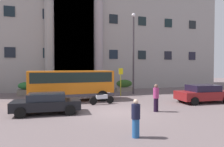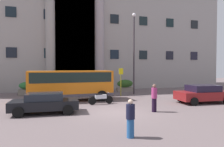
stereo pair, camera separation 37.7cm
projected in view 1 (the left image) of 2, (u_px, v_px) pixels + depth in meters
ground_plane at (117, 113)px, 13.22m from camera, size 80.00×64.00×0.12m
office_building_facade at (77, 15)px, 29.54m from camera, size 39.93×9.78×20.36m
orange_minibus at (71, 83)px, 17.72m from camera, size 7.00×2.85×2.54m
bus_stop_sign at (121, 79)px, 20.70m from camera, size 0.44×0.08×2.74m
hedge_planter_far_west at (124, 86)px, 24.70m from camera, size 2.03×0.72×1.38m
hedge_planter_entrance_left at (68, 88)px, 22.40m from camera, size 2.08×0.98×1.30m
hedge_planter_west at (27, 89)px, 21.29m from camera, size 1.74×0.99×1.35m
parked_hatchback_near at (47, 103)px, 12.88m from camera, size 4.13×2.17×1.26m
parked_sedan_second at (203, 93)px, 16.89m from camera, size 4.31×2.29×1.43m
scooter_by_planter at (101, 98)px, 16.13m from camera, size 2.00×0.55×0.89m
pedestrian_man_red_shirt at (156, 98)px, 13.41m from camera, size 0.36×0.36×1.77m
pedestrian_man_crossing at (136, 118)px, 8.49m from camera, size 0.36×0.36×1.57m
lamppost_plaza_centre at (133, 48)px, 22.15m from camera, size 0.40×0.40×8.54m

